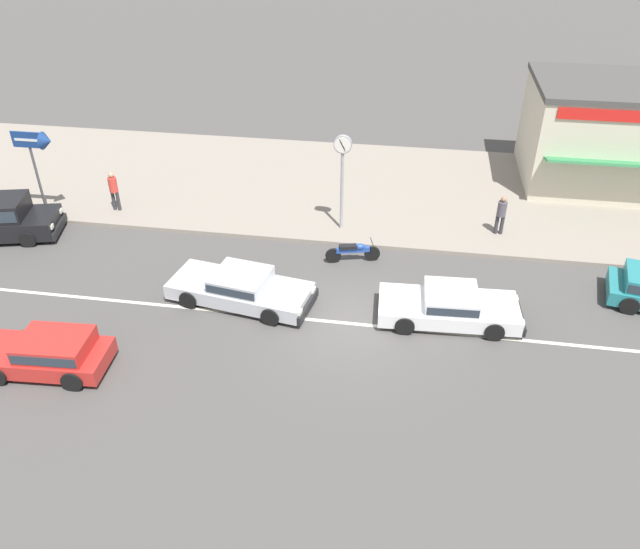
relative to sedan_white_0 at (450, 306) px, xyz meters
name	(u,v)px	position (x,y,z in m)	size (l,w,h in m)	color
ground_plane	(349,323)	(-3.06, -0.70, -0.53)	(160.00, 160.00, 0.00)	#4C4947
lane_centre_stripe	(349,323)	(-3.06, -0.70, -0.53)	(50.40, 0.14, 0.01)	silver
kerb_strip	(375,189)	(-3.06, 8.97, -0.46)	(68.00, 10.00, 0.15)	gray
sedan_white_0	(450,306)	(0.00, 0.00, 0.00)	(4.48, 2.08, 1.06)	white
hatchback_red_1	(49,352)	(-11.08, -4.08, 0.05)	(3.67, 1.89, 1.10)	red
sedan_silver_3	(241,287)	(-6.66, -0.05, 0.00)	(4.91, 2.52, 1.06)	#B7BABF
motorcycle_0	(353,251)	(-3.34, 2.97, -0.11)	(1.93, 0.75, 0.80)	black
street_clock	(342,160)	(-4.06, 5.11, 2.42)	(0.67, 0.22, 3.76)	#9E9EA3
arrow_signboard	(42,145)	(-15.50, 4.48, 2.53)	(1.61, 0.68, 3.45)	#4C4C51
pedestrian_near_clock	(114,188)	(-13.32, 5.19, 0.57)	(0.34, 0.34, 1.65)	#333338
pedestrian_by_shop	(501,212)	(1.94, 5.62, 0.51)	(0.34, 0.34, 1.55)	#333338
shopfront_mid_block	(604,133)	(6.54, 11.38, 1.80)	(6.47, 6.31, 4.36)	beige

